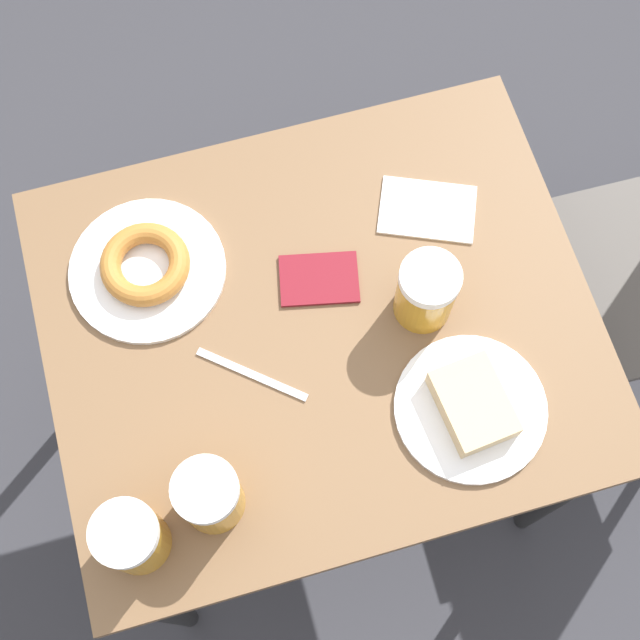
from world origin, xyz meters
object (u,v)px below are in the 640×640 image
(plate_with_cake, at_px, (472,406))
(napkin_folded, at_px, (427,210))
(plate_with_donut, at_px, (146,267))
(beer_mug_left, at_px, (132,538))
(beer_mug_right, at_px, (426,292))
(beer_mug_center, at_px, (209,496))
(passport_near_edge, at_px, (319,279))
(fork, at_px, (252,374))

(plate_with_cake, bearing_deg, napkin_folded, 172.75)
(plate_with_donut, distance_m, beer_mug_left, 0.43)
(beer_mug_left, relative_size, beer_mug_right, 1.00)
(beer_mug_left, bearing_deg, plate_with_cake, 96.33)
(beer_mug_center, height_order, passport_near_edge, beer_mug_center)
(beer_mug_left, relative_size, napkin_folded, 0.69)
(beer_mug_center, relative_size, beer_mug_right, 1.00)
(plate_with_donut, distance_m, beer_mug_center, 0.39)
(napkin_folded, bearing_deg, plate_with_cake, -7.25)
(beer_mug_left, xyz_separation_m, beer_mug_center, (-0.03, 0.12, 0.00))
(plate_with_cake, bearing_deg, passport_near_edge, -148.73)
(napkin_folded, height_order, fork, same)
(plate_with_donut, xyz_separation_m, beer_mug_center, (0.39, 0.02, 0.05))
(beer_mug_right, bearing_deg, beer_mug_center, -61.57)
(beer_mug_left, height_order, beer_mug_center, same)
(plate_with_donut, bearing_deg, beer_mug_left, -13.48)
(plate_with_donut, relative_size, napkin_folded, 1.36)
(plate_with_donut, xyz_separation_m, fork, (0.21, 0.12, -0.01))
(plate_with_donut, distance_m, beer_mug_right, 0.45)
(napkin_folded, distance_m, fork, 0.40)
(plate_with_cake, height_order, beer_mug_center, beer_mug_center)
(beer_mug_center, height_order, fork, beer_mug_center)
(napkin_folded, xyz_separation_m, fork, (0.20, -0.35, -0.00))
(beer_mug_center, xyz_separation_m, beer_mug_right, (-0.21, 0.39, 0.00))
(beer_mug_right, bearing_deg, passport_near_edge, -121.87)
(plate_with_cake, distance_m, beer_mug_center, 0.41)
(plate_with_cake, xyz_separation_m, napkin_folded, (-0.34, 0.04, -0.01))
(plate_with_cake, distance_m, passport_near_edge, 0.31)
(plate_with_cake, distance_m, fork, 0.34)
(beer_mug_right, xyz_separation_m, passport_near_edge, (-0.09, -0.14, -0.06))
(beer_mug_left, relative_size, fork, 0.85)
(beer_mug_left, height_order, passport_near_edge, beer_mug_left)
(plate_with_cake, height_order, passport_near_edge, plate_with_cake)
(beer_mug_right, distance_m, napkin_folded, 0.18)
(beer_mug_left, bearing_deg, passport_near_edge, 132.13)
(plate_with_donut, height_order, passport_near_edge, plate_with_donut)
(beer_mug_left, distance_m, passport_near_edge, 0.49)
(beer_mug_center, xyz_separation_m, napkin_folded, (-0.37, 0.45, -0.06))
(beer_mug_left, bearing_deg, fork, 132.79)
(beer_mug_left, height_order, beer_mug_right, same)
(fork, xyz_separation_m, passport_near_edge, (-0.12, 0.14, 0.00))
(beer_mug_right, relative_size, napkin_folded, 0.69)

